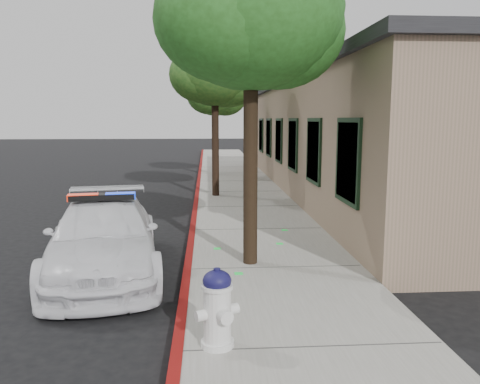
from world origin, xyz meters
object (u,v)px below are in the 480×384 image
at_px(street_tree_near, 252,18).
at_px(street_tree_mid, 215,73).
at_px(clapboard_building, 378,137).
at_px(police_car, 104,237).
at_px(street_tree_far, 216,94).
at_px(fire_hydrant, 217,308).

distance_m(street_tree_near, street_tree_mid, 7.91).
bearing_deg(street_tree_mid, clapboard_building, 7.74).
xyz_separation_m(police_car, street_tree_mid, (2.17, 7.84, 3.61)).
bearing_deg(street_tree_far, clapboard_building, -42.97).
xyz_separation_m(street_tree_near, street_tree_far, (-0.33, 14.12, -0.54)).
bearing_deg(police_car, street_tree_far, 71.51).
height_order(clapboard_building, police_car, clapboard_building).
distance_m(clapboard_building, police_car, 11.96).
bearing_deg(street_tree_near, police_car, 178.82).
bearing_deg(fire_hydrant, street_tree_far, 64.75).
xyz_separation_m(fire_hydrant, street_tree_mid, (0.20, 11.10, 3.66)).
height_order(street_tree_mid, street_tree_far, street_tree_mid).
bearing_deg(street_tree_far, fire_hydrant, -91.15).
bearing_deg(street_tree_far, street_tree_near, -88.65).
relative_size(police_car, street_tree_near, 0.84).
relative_size(police_car, street_tree_far, 0.97).
distance_m(fire_hydrant, street_tree_mid, 11.69).
height_order(clapboard_building, street_tree_near, street_tree_near).
xyz_separation_m(police_car, street_tree_far, (2.32, 14.07, 3.24)).
relative_size(police_car, street_tree_mid, 0.89).
distance_m(clapboard_building, street_tree_mid, 6.39).
height_order(clapboard_building, street_tree_far, street_tree_far).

